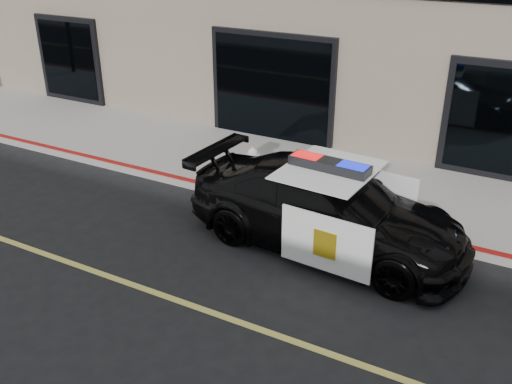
% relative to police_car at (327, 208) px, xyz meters
% --- Properties ---
extents(ground, '(120.00, 120.00, 0.00)m').
position_rel_police_car_xyz_m(ground, '(-2.29, -2.66, -0.75)').
color(ground, black).
rests_on(ground, ground).
extents(sidewalk_n, '(60.00, 3.50, 0.15)m').
position_rel_police_car_xyz_m(sidewalk_n, '(-2.29, 2.59, -0.67)').
color(sidewalk_n, gray).
rests_on(sidewalk_n, ground).
extents(police_car, '(2.77, 5.39, 1.67)m').
position_rel_police_car_xyz_m(police_car, '(0.00, 0.00, 0.00)').
color(police_car, black).
rests_on(police_car, ground).
extents(fire_hydrant, '(0.36, 0.50, 0.79)m').
position_rel_police_car_xyz_m(fire_hydrant, '(-2.35, 1.56, -0.23)').
color(fire_hydrant, silver).
rests_on(fire_hydrant, sidewalk_n).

